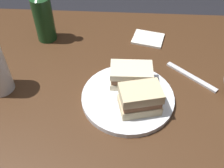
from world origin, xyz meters
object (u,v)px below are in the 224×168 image
at_px(napkin, 148,39).
at_px(fork, 191,77).
at_px(plate, 128,97).
at_px(sandwich_half_right, 131,75).
at_px(cider_bottle, 43,14).
at_px(sandwich_half_left, 140,99).

height_order(napkin, fork, napkin).
height_order(plate, sandwich_half_right, sandwich_half_right).
xyz_separation_m(plate, cider_bottle, (0.31, -0.29, 0.09)).
relative_size(sandwich_half_left, napkin, 1.11).
distance_m(plate, cider_bottle, 0.43).
bearing_deg(napkin, sandwich_half_right, 75.69).
xyz_separation_m(plate, napkin, (-0.07, -0.30, -0.00)).
bearing_deg(sandwich_half_left, fork, -138.44).
bearing_deg(cider_bottle, napkin, -177.72).
relative_size(sandwich_half_right, fork, 0.69).
relative_size(plate, napkin, 2.43).
distance_m(plate, sandwich_half_left, 0.07).
xyz_separation_m(sandwich_half_left, napkin, (-0.04, -0.35, -0.05)).
relative_size(sandwich_half_right, napkin, 1.13).
xyz_separation_m(sandwich_half_left, fork, (-0.17, -0.15, -0.05)).
bearing_deg(plate, napkin, -103.17).
height_order(sandwich_half_left, sandwich_half_right, sandwich_half_left).
distance_m(sandwich_half_left, cider_bottle, 0.47).
bearing_deg(sandwich_half_right, plate, 82.21).
bearing_deg(sandwich_half_left, cider_bottle, -44.51).
relative_size(sandwich_half_left, sandwich_half_right, 0.99).
relative_size(napkin, fork, 0.61).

